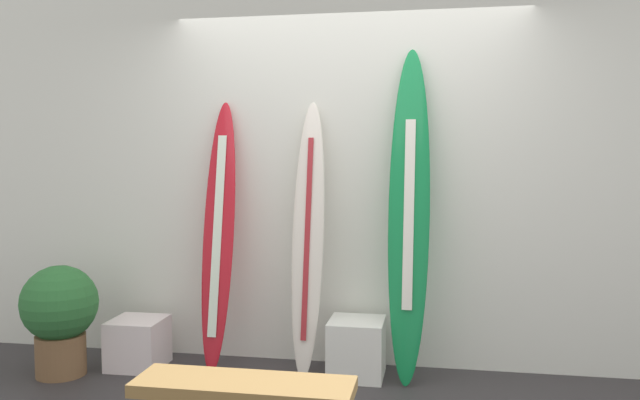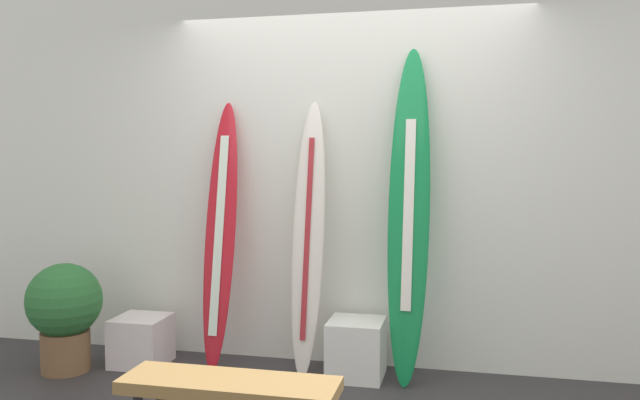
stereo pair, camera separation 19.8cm
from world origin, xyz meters
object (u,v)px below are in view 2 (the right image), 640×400
at_px(display_block_center, 356,349).
at_px(bench, 230,393).
at_px(surfboard_emerald, 409,216).
at_px(surfboard_crimson, 220,234).
at_px(display_block_left, 141,340).
at_px(surfboard_ivory, 308,237).
at_px(potted_plant, 65,310).

relative_size(display_block_center, bench, 0.39).
xyz_separation_m(surfboard_emerald, bench, (-0.68, -1.53, -0.69)).
height_order(surfboard_crimson, display_block_left, surfboard_crimson).
bearing_deg(surfboard_crimson, surfboard_ivory, -0.24).
xyz_separation_m(surfboard_emerald, display_block_left, (-1.90, -0.11, -0.93)).
distance_m(surfboard_crimson, surfboard_emerald, 1.34).
relative_size(surfboard_crimson, display_block_left, 5.12).
relative_size(surfboard_ivory, display_block_left, 5.09).
xyz_separation_m(potted_plant, bench, (1.66, -1.17, -0.02)).
bearing_deg(potted_plant, surfboard_ivory, 12.35).
bearing_deg(potted_plant, display_block_center, 9.33).
height_order(surfboard_crimson, surfboard_emerald, surfboard_emerald).
bearing_deg(display_block_center, surfboard_crimson, 177.85).
height_order(surfboard_ivory, display_block_left, surfboard_ivory).
relative_size(surfboard_crimson, display_block_center, 4.85).
relative_size(potted_plant, bench, 0.75).
height_order(surfboard_crimson, potted_plant, surfboard_crimson).
relative_size(display_block_left, potted_plant, 0.49).
height_order(surfboard_emerald, bench, surfboard_emerald).
bearing_deg(potted_plant, surfboard_crimson, 19.84).
height_order(surfboard_ivory, bench, surfboard_ivory).
distance_m(display_block_center, potted_plant, 2.04).
height_order(display_block_left, display_block_center, display_block_center).
bearing_deg(potted_plant, display_block_left, 29.23).
xyz_separation_m(surfboard_crimson, potted_plant, (-1.01, -0.37, -0.51)).
distance_m(surfboard_ivory, display_block_left, 1.44).
bearing_deg(surfboard_ivory, potted_plant, -167.65).
xyz_separation_m(surfboard_ivory, bench, (0.00, -1.53, -0.52)).
bearing_deg(display_block_center, bench, -102.81).
bearing_deg(surfboard_emerald, bench, -114.06).
distance_m(surfboard_ivory, potted_plant, 1.77).
xyz_separation_m(surfboard_crimson, display_block_left, (-0.57, -0.12, -0.77)).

